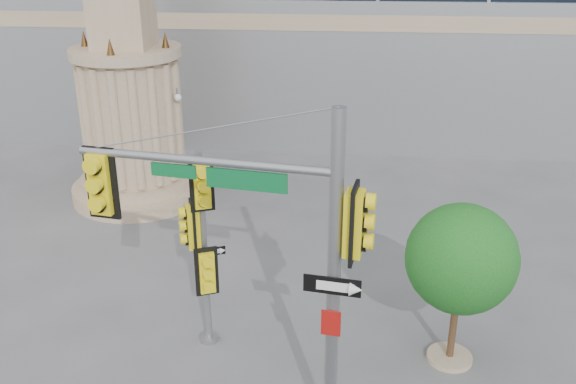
{
  "coord_description": "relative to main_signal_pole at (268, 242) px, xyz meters",
  "views": [
    {
      "loc": [
        0.89,
        -10.69,
        8.81
      ],
      "look_at": [
        -0.25,
        2.0,
        3.36
      ],
      "focal_mm": 40.0,
      "sensor_mm": 36.0,
      "label": 1
    }
  ],
  "objects": [
    {
      "name": "main_signal_pole",
      "position": [
        0.0,
        0.0,
        0.0
      ],
      "size": [
        4.81,
        1.16,
        6.25
      ],
      "rotation": [
        0.0,
        0.0,
        -0.15
      ],
      "color": "slate",
      "rests_on": "ground"
    },
    {
      "name": "monument",
      "position": [
        -5.71,
        10.33,
        1.64
      ],
      "size": [
        4.4,
        4.4,
        16.6
      ],
      "color": "tan",
      "rests_on": "ground"
    },
    {
      "name": "ground",
      "position": [
        0.29,
        1.33,
        -3.88
      ],
      "size": [
        120.0,
        120.0,
        0.0
      ],
      "primitive_type": "plane",
      "color": "#545456",
      "rests_on": "ground"
    },
    {
      "name": "secondary_signal_pole",
      "position": [
        -1.69,
        2.37,
        -1.22
      ],
      "size": [
        0.85,
        0.61,
        4.51
      ],
      "rotation": [
        0.0,
        0.0,
        0.39
      ],
      "color": "slate",
      "rests_on": "ground"
    },
    {
      "name": "street_tree",
      "position": [
        3.7,
        2.28,
        -1.49
      ],
      "size": [
        2.33,
        2.27,
        3.63
      ],
      "color": "tan",
      "rests_on": "ground"
    }
  ]
}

